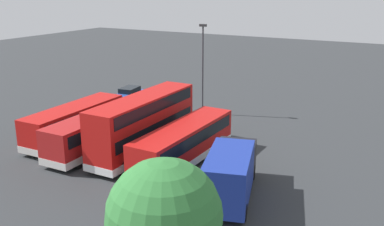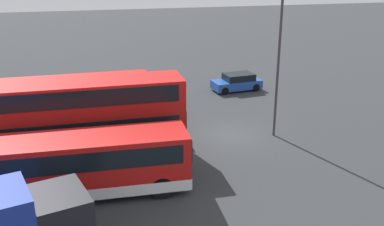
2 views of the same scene
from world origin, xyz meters
TOP-DOWN VIEW (x-y plane):
  - ground_plane at (0.00, 0.00)m, footprint 140.00×140.00m
  - bus_single_deck_near_end at (-5.48, 9.39)m, footprint 2.81×10.86m
  - bus_double_decker_second at (-1.66, 9.00)m, footprint 2.67×11.24m
  - bus_single_deck_third at (1.92, 9.49)m, footprint 2.79×11.74m
  - bus_single_deck_fourth at (5.18, 9.35)m, footprint 2.82×10.19m
  - box_truck_blue at (-10.64, 12.62)m, footprint 4.50×7.90m
  - car_hatchback_silver at (9.28, -3.65)m, footprint 2.28×4.24m
  - lamp_post_tall at (-0.69, -2.73)m, footprint 0.70×0.30m
  - waste_bin_yellow at (11.67, 3.79)m, footprint 0.60×0.60m
  - tree_midleft at (-12.44, 22.99)m, footprint 4.45×4.45m

SIDE VIEW (x-z plane):
  - ground_plane at x=0.00m, z-range 0.00..0.00m
  - waste_bin_yellow at x=11.67m, z-range 0.00..0.95m
  - car_hatchback_silver at x=9.28m, z-range -0.02..1.41m
  - bus_single_deck_fourth at x=5.18m, z-range 0.14..3.09m
  - bus_single_deck_near_end at x=-5.48m, z-range 0.15..3.10m
  - bus_single_deck_third at x=1.92m, z-range 0.15..3.10m
  - box_truck_blue at x=-10.64m, z-range 0.11..3.31m
  - bus_double_decker_second at x=-1.66m, z-range 0.17..4.72m
  - tree_midleft at x=-12.44m, z-range 1.08..7.72m
  - lamp_post_tall at x=-0.69m, z-range 0.70..9.76m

